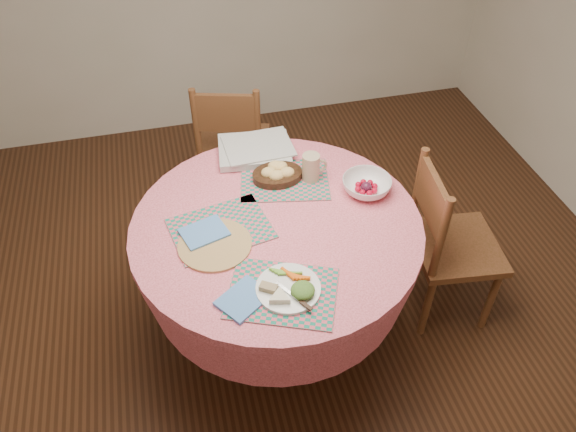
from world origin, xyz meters
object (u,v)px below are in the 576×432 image
Objects in this scene: wicker_trivet at (215,245)px; dining_table at (277,255)px; chair_back at (232,143)px; fruit_bowl at (367,186)px; dinner_plate at (291,288)px; chair_right at (447,241)px; bread_bowl at (277,173)px; latte_mug at (311,167)px.

dining_table is at bearing 14.17° from wicker_trivet.
fruit_bowl is at bearing 133.06° from chair_back.
chair_back is 1.08m from fruit_bowl.
chair_right is at bearing 21.56° from dinner_plate.
chair_back is at bearing 91.87° from dining_table.
chair_back is 0.81m from bread_bowl.
latte_mug is 0.26m from fruit_bowl.
dining_table is at bearing 94.54° from chair_right.
chair_right is 0.88m from bread_bowl.
chair_back is at bearing 108.10° from latte_mug.
bread_bowl is (0.07, 0.29, 0.23)m from dining_table.
chair_right is 1.36m from chair_back.
latte_mug reaches higher than fruit_bowl.
dinner_plate is at bearing -98.96° from bread_bowl.
dinner_plate is at bearing 118.44° from chair_right.
dining_table is 1.38× the size of chair_right.
chair_right is 6.97× the size of latte_mug.
chair_right reaches higher than dining_table.
chair_right reaches higher than dinner_plate.
latte_mug reaches higher than wicker_trivet.
chair_back is 1.43m from dinner_plate.
fruit_bowl is at bearing -33.68° from latte_mug.
dinner_plate is 0.67m from latte_mug.
wicker_trivet is 0.49m from bread_bowl.
dining_table is 1.40× the size of chair_back.
dinner_plate is (0.24, -0.30, 0.02)m from wicker_trivet.
chair_back reaches higher than dining_table.
bread_bowl is 1.05× the size of fruit_bowl.
dinner_plate is at bearing -112.20° from latte_mug.
chair_right is 4.13× the size of fruit_bowl.
dinner_plate is at bearing -134.50° from fruit_bowl.
dinner_plate is 0.67m from fruit_bowl.
dining_table is at bearing -104.02° from bread_bowl.
dinner_plate is (0.00, -1.40, 0.31)m from chair_back.
chair_back is at bearing 46.01° from chair_right.
latte_mug is 0.59× the size of fruit_bowl.
dinner_plate is at bearing -51.86° from wicker_trivet.
dining_table is 0.34m from wicker_trivet.
bread_bowl is (0.10, 0.66, 0.01)m from dinner_plate.
fruit_bowl is (0.71, 0.17, 0.03)m from wicker_trivet.
chair_back is 3.85× the size of bread_bowl.
dining_table is 0.37m from bread_bowl.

